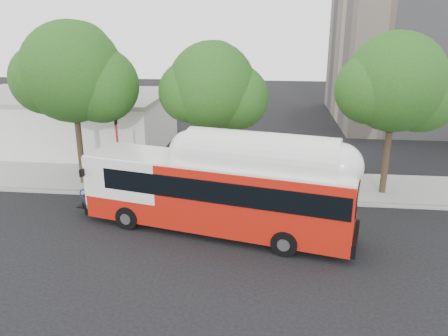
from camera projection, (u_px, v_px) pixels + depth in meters
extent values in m
plane|color=black|center=(216.00, 231.00, 20.94)|extent=(120.00, 120.00, 0.00)
cube|color=gray|center=(230.00, 183.00, 27.05)|extent=(60.00, 5.00, 0.15)
cube|color=gray|center=(225.00, 199.00, 24.60)|extent=(60.00, 0.30, 0.15)
cube|color=maroon|center=(173.00, 196.00, 24.91)|extent=(10.00, 0.32, 0.16)
cylinder|color=#2D2116|center=(79.00, 136.00, 26.13)|extent=(0.36, 0.36, 6.08)
sphere|color=#234A15|center=(72.00, 72.00, 24.94)|extent=(5.80, 5.80, 5.80)
sphere|color=#234A15|center=(101.00, 85.00, 25.20)|extent=(4.35, 4.35, 4.35)
cylinder|color=#2D2116|center=(212.00, 143.00, 25.86)|extent=(0.36, 0.36, 5.44)
sphere|color=#234A15|center=(212.00, 86.00, 24.80)|extent=(5.00, 5.00, 5.00)
sphere|color=#234A15|center=(236.00, 97.00, 25.06)|extent=(3.75, 3.75, 3.75)
cylinder|color=#2D2116|center=(387.00, 146.00, 24.58)|extent=(0.36, 0.36, 5.76)
sphere|color=#234A15|center=(395.00, 82.00, 23.45)|extent=(5.40, 5.40, 5.40)
sphere|color=#234A15|center=(421.00, 95.00, 23.71)|extent=(4.05, 4.05, 4.05)
cube|color=silver|center=(65.00, 122.00, 35.00)|extent=(16.00, 10.00, 4.00)
cube|color=gray|center=(62.00, 96.00, 34.34)|extent=(16.20, 10.20, 0.30)
cube|color=red|center=(216.00, 194.00, 20.39)|extent=(12.89, 5.58, 3.05)
cube|color=black|center=(227.00, 182.00, 20.03)|extent=(11.68, 5.35, 1.00)
cube|color=white|center=(216.00, 162.00, 19.90)|extent=(12.87, 5.50, 0.11)
cube|color=white|center=(261.00, 161.00, 19.14)|extent=(7.02, 3.60, 0.58)
cube|color=black|center=(95.00, 202.00, 23.03)|extent=(1.26, 2.03, 0.06)
imported|color=navy|center=(94.00, 193.00, 22.87)|extent=(1.03, 1.90, 0.95)
cylinder|color=red|center=(119.00, 159.00, 25.18)|extent=(0.12, 0.12, 4.07)
cube|color=black|center=(116.00, 123.00, 24.51)|extent=(0.05, 0.41, 0.25)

